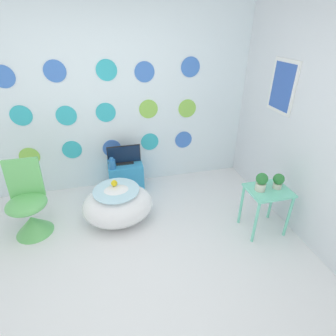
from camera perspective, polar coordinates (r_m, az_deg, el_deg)
ground_plane at (r=2.74m, az=-7.90°, el=-25.06°), size 12.00×12.00×0.00m
wall_back_dotted at (r=3.70m, az=-13.19°, el=14.31°), size 4.99×0.05×2.60m
wall_right at (r=3.43m, az=24.19°, el=11.50°), size 0.06×2.96×2.60m
bathtub at (r=3.29m, az=-10.83°, el=-7.94°), size 0.85×0.67×0.49m
rubber_duck at (r=3.19m, az=-11.65°, el=-3.21°), size 0.08×0.08×0.09m
chair at (r=3.46m, az=-27.85°, el=-8.63°), size 0.44×0.44×0.89m
tv_cabinet at (r=3.90m, az=-9.13°, el=-1.76°), size 0.48×0.37×0.44m
tv at (r=3.74m, az=-9.53°, el=2.68°), size 0.46×0.12×0.27m
vase at (r=3.65m, az=-12.09°, el=0.87°), size 0.09×0.09×0.17m
side_table at (r=3.20m, az=20.77°, el=-6.04°), size 0.47×0.38×0.57m
potted_plant_left at (r=3.04m, az=19.67°, el=-2.79°), size 0.13×0.13×0.21m
potted_plant_right at (r=3.16m, az=22.90°, el=-2.55°), size 0.12×0.12×0.18m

